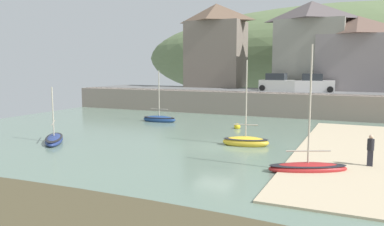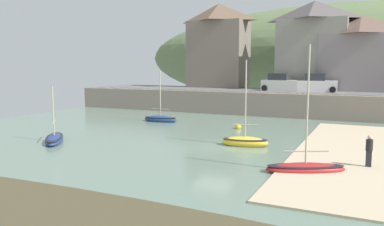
{
  "view_description": "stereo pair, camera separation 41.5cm",
  "coord_description": "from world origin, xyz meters",
  "px_view_note": "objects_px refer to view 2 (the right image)",
  "views": [
    {
      "loc": [
        8.72,
        -22.9,
        5.21
      ],
      "look_at": [
        -2.84,
        2.75,
        1.75
      ],
      "focal_mm": 36.22,
      "sensor_mm": 36.0,
      "label": 1
    },
    {
      "loc": [
        9.1,
        -22.73,
        5.21
      ],
      "look_at": [
        -2.84,
        2.75,
        1.75
      ],
      "focal_mm": 36.22,
      "sensor_mm": 36.0,
      "label": 2
    }
  ],
  "objects_px": {
    "sailboat_white_hull": "(245,141)",
    "waterfront_building_right": "(360,53)",
    "waterfront_building_left": "(219,45)",
    "parked_car_by_wall": "(317,84)",
    "waterfront_building_centre": "(313,45)",
    "sailboat_nearest_shore": "(161,119)",
    "person_on_slipway": "(369,150)",
    "fishing_boat_green": "(54,139)",
    "parked_car_near_slipway": "(280,84)",
    "rowboat_small_beached": "(305,168)",
    "mooring_buoy": "(238,127)"
  },
  "relations": [
    {
      "from": "sailboat_white_hull",
      "to": "rowboat_small_beached",
      "type": "xyz_separation_m",
      "value": [
        4.6,
        -4.91,
        -0.04
      ]
    },
    {
      "from": "parked_car_near_slipway",
      "to": "person_on_slipway",
      "type": "xyz_separation_m",
      "value": [
        9.41,
        -22.22,
        -2.22
      ]
    },
    {
      "from": "sailboat_white_hull",
      "to": "rowboat_small_beached",
      "type": "bearing_deg",
      "value": -57.93
    },
    {
      "from": "parked_car_by_wall",
      "to": "person_on_slipway",
      "type": "height_order",
      "value": "parked_car_by_wall"
    },
    {
      "from": "waterfront_building_right",
      "to": "sailboat_white_hull",
      "type": "relative_size",
      "value": 1.51
    },
    {
      "from": "waterfront_building_left",
      "to": "rowboat_small_beached",
      "type": "height_order",
      "value": "waterfront_building_left"
    },
    {
      "from": "fishing_boat_green",
      "to": "mooring_buoy",
      "type": "height_order",
      "value": "fishing_boat_green"
    },
    {
      "from": "sailboat_white_hull",
      "to": "waterfront_building_right",
      "type": "bearing_deg",
      "value": 65.24
    },
    {
      "from": "fishing_boat_green",
      "to": "parked_car_near_slipway",
      "type": "relative_size",
      "value": 0.93
    },
    {
      "from": "fishing_boat_green",
      "to": "parked_car_by_wall",
      "type": "relative_size",
      "value": 0.93
    },
    {
      "from": "sailboat_white_hull",
      "to": "waterfront_building_centre",
      "type": "bearing_deg",
      "value": 77.12
    },
    {
      "from": "waterfront_building_centre",
      "to": "sailboat_nearest_shore",
      "type": "height_order",
      "value": "waterfront_building_centre"
    },
    {
      "from": "parked_car_near_slipway",
      "to": "mooring_buoy",
      "type": "xyz_separation_m",
      "value": [
        -0.57,
        -13.08,
        -3.04
      ]
    },
    {
      "from": "waterfront_building_left",
      "to": "parked_car_near_slipway",
      "type": "height_order",
      "value": "waterfront_building_left"
    },
    {
      "from": "fishing_boat_green",
      "to": "parked_car_near_slipway",
      "type": "xyz_separation_m",
      "value": [
        10.23,
        23.78,
        2.99
      ]
    },
    {
      "from": "parked_car_by_wall",
      "to": "mooring_buoy",
      "type": "height_order",
      "value": "parked_car_by_wall"
    },
    {
      "from": "person_on_slipway",
      "to": "sailboat_nearest_shore",
      "type": "bearing_deg",
      "value": 150.71
    },
    {
      "from": "sailboat_white_hull",
      "to": "parked_car_by_wall",
      "type": "xyz_separation_m",
      "value": [
        1.9,
        19.45,
        2.92
      ]
    },
    {
      "from": "parked_car_by_wall",
      "to": "mooring_buoy",
      "type": "relative_size",
      "value": 7.92
    },
    {
      "from": "sailboat_nearest_shore",
      "to": "person_on_slipway",
      "type": "xyz_separation_m",
      "value": [
        17.87,
        -10.02,
        0.73
      ]
    },
    {
      "from": "waterfront_building_centre",
      "to": "parked_car_by_wall",
      "type": "distance_m",
      "value": 6.42
    },
    {
      "from": "waterfront_building_right",
      "to": "parked_car_by_wall",
      "type": "distance_m",
      "value": 6.89
    },
    {
      "from": "sailboat_white_hull",
      "to": "fishing_boat_green",
      "type": "relative_size",
      "value": 1.47
    },
    {
      "from": "parked_car_near_slipway",
      "to": "person_on_slipway",
      "type": "distance_m",
      "value": 24.24
    },
    {
      "from": "fishing_boat_green",
      "to": "rowboat_small_beached",
      "type": "xyz_separation_m",
      "value": [
        16.85,
        -0.58,
        0.03
      ]
    },
    {
      "from": "parked_car_near_slipway",
      "to": "parked_car_by_wall",
      "type": "distance_m",
      "value": 3.92
    },
    {
      "from": "parked_car_near_slipway",
      "to": "mooring_buoy",
      "type": "distance_m",
      "value": 13.44
    },
    {
      "from": "rowboat_small_beached",
      "to": "person_on_slipway",
      "type": "xyz_separation_m",
      "value": [
        2.78,
        2.13,
        0.74
      ]
    },
    {
      "from": "parked_car_near_slipway",
      "to": "rowboat_small_beached",
      "type": "bearing_deg",
      "value": -71.09
    },
    {
      "from": "waterfront_building_centre",
      "to": "person_on_slipway",
      "type": "bearing_deg",
      "value": -76.03
    },
    {
      "from": "waterfront_building_centre",
      "to": "parked_car_by_wall",
      "type": "height_order",
      "value": "waterfront_building_centre"
    },
    {
      "from": "waterfront_building_centre",
      "to": "parked_car_by_wall",
      "type": "xyz_separation_m",
      "value": [
        1.16,
        -4.5,
        -4.43
      ]
    },
    {
      "from": "waterfront_building_right",
      "to": "parked_car_near_slipway",
      "type": "distance_m",
      "value": 9.67
    },
    {
      "from": "waterfront_building_centre",
      "to": "waterfront_building_right",
      "type": "distance_m",
      "value": 5.17
    },
    {
      "from": "mooring_buoy",
      "to": "parked_car_near_slipway",
      "type": "bearing_deg",
      "value": 87.49
    },
    {
      "from": "parked_car_by_wall",
      "to": "rowboat_small_beached",
      "type": "bearing_deg",
      "value": -88.01
    },
    {
      "from": "parked_car_by_wall",
      "to": "sailboat_nearest_shore",
      "type": "bearing_deg",
      "value": -139.76
    },
    {
      "from": "sailboat_white_hull",
      "to": "mooring_buoy",
      "type": "height_order",
      "value": "sailboat_white_hull"
    },
    {
      "from": "sailboat_nearest_shore",
      "to": "rowboat_small_beached",
      "type": "distance_m",
      "value": 19.37
    },
    {
      "from": "mooring_buoy",
      "to": "waterfront_building_centre",
      "type": "bearing_deg",
      "value": 79.25
    },
    {
      "from": "waterfront_building_left",
      "to": "parked_car_by_wall",
      "type": "height_order",
      "value": "waterfront_building_left"
    },
    {
      "from": "waterfront_building_right",
      "to": "sailboat_white_hull",
      "type": "height_order",
      "value": "waterfront_building_right"
    },
    {
      "from": "parked_car_by_wall",
      "to": "person_on_slipway",
      "type": "xyz_separation_m",
      "value": [
        5.49,
        -22.22,
        -2.22
      ]
    },
    {
      "from": "waterfront_building_left",
      "to": "parked_car_by_wall",
      "type": "relative_size",
      "value": 2.55
    },
    {
      "from": "sailboat_nearest_shore",
      "to": "mooring_buoy",
      "type": "distance_m",
      "value": 7.94
    },
    {
      "from": "sailboat_nearest_shore",
      "to": "mooring_buoy",
      "type": "bearing_deg",
      "value": -9.46
    },
    {
      "from": "sailboat_white_hull",
      "to": "fishing_boat_green",
      "type": "distance_m",
      "value": 12.99
    },
    {
      "from": "rowboat_small_beached",
      "to": "person_on_slipway",
      "type": "bearing_deg",
      "value": 11.9
    },
    {
      "from": "rowboat_small_beached",
      "to": "waterfront_building_right",
      "type": "bearing_deg",
      "value": 62.05
    },
    {
      "from": "sailboat_nearest_shore",
      "to": "parked_car_by_wall",
      "type": "xyz_separation_m",
      "value": [
        12.38,
        12.2,
        2.95
      ]
    }
  ]
}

